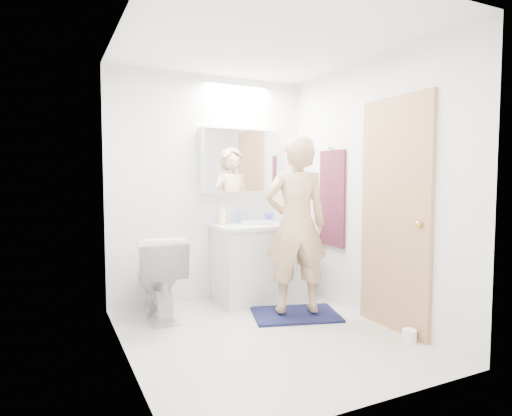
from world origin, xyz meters
TOP-DOWN VIEW (x-y plane):
  - floor at (0.00, 0.00)m, footprint 2.50×2.50m
  - ceiling at (0.00, 0.00)m, footprint 2.50×2.50m
  - wall_back at (0.00, 1.25)m, footprint 2.50×0.00m
  - wall_front at (0.00, -1.25)m, footprint 2.50×0.00m
  - wall_left at (-1.10, 0.00)m, footprint 0.00×2.50m
  - wall_right at (1.10, 0.00)m, footprint 0.00×2.50m
  - vanity_cabinet at (0.43, 0.96)m, footprint 0.90×0.55m
  - countertop at (0.43, 0.96)m, footprint 0.95×0.58m
  - sink_basin at (0.43, 0.99)m, footprint 0.36×0.36m
  - faucet at (0.43, 1.19)m, footprint 0.02×0.02m
  - medicine_cabinet at (0.30, 1.18)m, footprint 0.88×0.14m
  - mirror_panel at (0.30, 1.10)m, footprint 0.84×0.01m
  - toilet at (-0.67, 0.85)m, footprint 0.49×0.80m
  - bath_rug at (0.51, 0.32)m, footprint 0.93×0.76m
  - person at (0.51, 0.32)m, footprint 0.69×0.55m
  - door at (1.08, -0.35)m, footprint 0.04×0.80m
  - door_knob at (1.04, -0.65)m, footprint 0.06×0.06m
  - towel at (1.08, 0.55)m, footprint 0.02×0.42m
  - towel_hook at (1.07, 0.55)m, footprint 0.07×0.02m
  - soap_bottle_a at (0.07, 1.11)m, footprint 0.11×0.11m
  - soap_bottle_b at (0.28, 1.15)m, footprint 0.10×0.10m
  - toothbrush_cup at (0.64, 1.12)m, footprint 0.12×0.12m
  - toilet_paper_roll at (0.99, -0.64)m, footprint 0.11×0.11m

SIDE VIEW (x-z plane):
  - floor at x=0.00m, z-range 0.00..0.00m
  - bath_rug at x=0.51m, z-range 0.00..0.02m
  - toilet_paper_roll at x=0.99m, z-range 0.00..0.10m
  - vanity_cabinet at x=0.43m, z-range 0.00..0.78m
  - toilet at x=-0.67m, z-range 0.00..0.78m
  - countertop at x=0.43m, z-range 0.78..0.82m
  - sink_basin at x=0.43m, z-range 0.82..0.85m
  - toothbrush_cup at x=0.64m, z-range 0.82..0.92m
  - person at x=0.51m, z-range 0.05..1.70m
  - soap_bottle_b at x=0.28m, z-range 0.82..0.97m
  - faucet at x=0.43m, z-range 0.82..0.98m
  - soap_bottle_a at x=0.07m, z-range 0.82..1.03m
  - door_knob at x=1.04m, z-range 0.92..0.98m
  - door at x=1.08m, z-range 0.00..2.00m
  - towel at x=1.08m, z-range 0.60..1.60m
  - wall_back at x=0.00m, z-range -0.05..2.45m
  - wall_front at x=0.00m, z-range -0.05..2.45m
  - wall_left at x=-1.10m, z-range -0.05..2.45m
  - wall_right at x=1.10m, z-range -0.05..2.45m
  - medicine_cabinet at x=0.30m, z-range 1.15..1.85m
  - mirror_panel at x=0.30m, z-range 1.17..1.83m
  - towel_hook at x=1.07m, z-range 1.61..1.63m
  - ceiling at x=0.00m, z-range 2.40..2.40m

